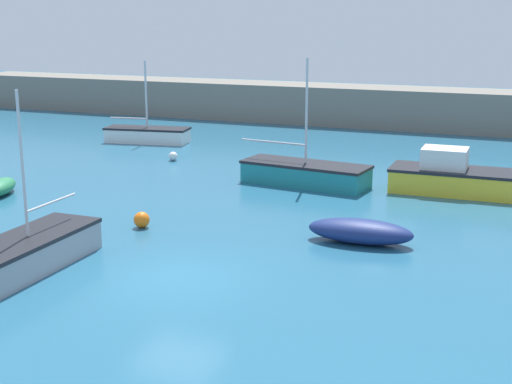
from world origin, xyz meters
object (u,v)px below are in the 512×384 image
Objects in this scene: dinghy_near_pier at (0,187)px; sailboat_tall_mast at (305,173)px; mooring_buoy_white at (173,156)px; motorboat_grey_hull at (451,177)px; sailboat_twin_hulled at (147,135)px; mooring_buoy_orange at (142,220)px; rowboat_blue_near at (360,231)px; sailboat_short_mast at (29,252)px.

dinghy_near_pier is 12.66m from sailboat_tall_mast.
dinghy_near_pier is 9.41m from mooring_buoy_white.
mooring_buoy_white is (-13.80, 1.57, -0.45)m from motorboat_grey_hull.
mooring_buoy_white is at bearing 172.44° from motorboat_grey_hull.
mooring_buoy_orange is at bearing -69.70° from sailboat_twin_hulled.
dinghy_near_pier is 15.15m from rowboat_blue_near.
sailboat_tall_mast is at bearing 69.05° from mooring_buoy_orange.
rowboat_blue_near is 0.68× the size of motorboat_grey_hull.
rowboat_blue_near is at bearing 124.74° from sailboat_short_mast.
dinghy_near_pier is 0.74× the size of rowboat_blue_near.
mooring_buoy_white is at bearing 139.34° from dinghy_near_pier.
sailboat_twin_hulled is 21.03m from rowboat_blue_near.
motorboat_grey_hull is at bearing -104.76° from rowboat_blue_near.
sailboat_twin_hulled is 13.50m from sailboat_tall_mast.
sailboat_tall_mast is (10.92, 6.40, 0.18)m from dinghy_near_pier.
mooring_buoy_orange is 11.70m from mooring_buoy_white.
dinghy_near_pier is at bearing 166.62° from mooring_buoy_orange.
sailboat_twin_hulled reaches higher than rowboat_blue_near.
mooring_buoy_orange is at bearing 55.22° from dinghy_near_pier.
motorboat_grey_hull is 0.85× the size of sailboat_tall_mast.
sailboat_twin_hulled is 0.99× the size of motorboat_grey_hull.
motorboat_grey_hull reaches higher than dinghy_near_pier.
dinghy_near_pier is 0.50× the size of motorboat_grey_hull.
mooring_buoy_white is at bearing 169.29° from sailboat_tall_mast.
motorboat_grey_hull reaches higher than mooring_buoy_orange.
sailboat_tall_mast is (-5.97, -0.91, -0.18)m from motorboat_grey_hull.
sailboat_short_mast reaches higher than mooring_buoy_orange.
sailboat_twin_hulled is 18.63m from motorboat_grey_hull.
sailboat_short_mast is 17.10m from motorboat_grey_hull.
motorboat_grey_hull is at bearing 45.07° from mooring_buoy_orange.
mooring_buoy_white is at bearing 113.50° from mooring_buoy_orange.
sailboat_tall_mast is (11.76, -6.62, 0.04)m from sailboat_twin_hulled.
sailboat_short_mast is 4.80m from mooring_buoy_orange.
sailboat_short_mast is 9.26× the size of mooring_buoy_orange.
mooring_buoy_orange is (8.61, -14.86, -0.18)m from sailboat_twin_hulled.
sailboat_twin_hulled is at bearing 162.29° from dinghy_near_pier.
dinghy_near_pier is at bearing -142.76° from sailboat_tall_mast.
rowboat_blue_near is 15.36m from mooring_buoy_white.
sailboat_short_mast is 1.02× the size of motorboat_grey_hull.
sailboat_twin_hulled is at bearing 120.07° from mooring_buoy_orange.
dinghy_near_pier reaches higher than mooring_buoy_white.
mooring_buoy_white is (-12.03, 9.55, -0.16)m from rowboat_blue_near.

